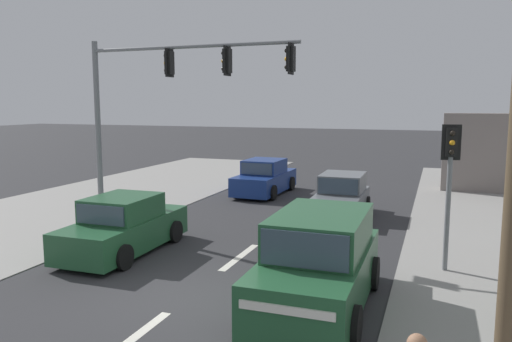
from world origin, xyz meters
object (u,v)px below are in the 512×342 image
sedan_kerbside_parked (265,178)px  suv_receding_far (319,264)px  sedan_oncoming_mid (124,227)px  hatchback_oncoming_near (341,197)px  utility_pole_foreground_right (512,49)px  pedestal_signal_right_kerb (450,173)px  traffic_signal_mast (160,93)px

sedan_kerbside_parked → suv_receding_far: suv_receding_far is taller
sedan_oncoming_mid → sedan_kerbside_parked: bearing=85.9°
hatchback_oncoming_near → sedan_oncoming_mid: size_ratio=0.86×
suv_receding_far → sedan_kerbside_parked: bearing=114.1°
utility_pole_foreground_right → suv_receding_far: 5.27m
pedestal_signal_right_kerb → utility_pole_foreground_right: bearing=-83.6°
utility_pole_foreground_right → sedan_kerbside_parked: utility_pole_foreground_right is taller
pedestal_signal_right_kerb → suv_receding_far: size_ratio=0.78×
utility_pole_foreground_right → pedestal_signal_right_kerb: 5.67m
pedestal_signal_right_kerb → sedan_kerbside_parked: bearing=132.1°
traffic_signal_mast → pedestal_signal_right_kerb: 8.58m
hatchback_oncoming_near → pedestal_signal_right_kerb: bearing=-55.3°
sedan_oncoming_mid → sedan_kerbside_parked: (0.70, 9.70, 0.00)m
traffic_signal_mast → sedan_oncoming_mid: size_ratio=1.62×
pedestal_signal_right_kerb → traffic_signal_mast: bearing=174.2°
sedan_kerbside_parked → utility_pole_foreground_right: bearing=-58.9°
traffic_signal_mast → pedestal_signal_right_kerb: bearing=-5.8°
hatchback_oncoming_near → suv_receding_far: (1.07, -8.17, 0.18)m
sedan_oncoming_mid → suv_receding_far: bearing=-17.2°
traffic_signal_mast → utility_pole_foreground_right: bearing=-33.9°
utility_pole_foreground_right → suv_receding_far: size_ratio=1.94×
sedan_oncoming_mid → sedan_kerbside_parked: same height
hatchback_oncoming_near → suv_receding_far: suv_receding_far is taller
hatchback_oncoming_near → sedan_oncoming_mid: (-4.78, -6.36, 0.00)m
sedan_kerbside_parked → hatchback_oncoming_near: bearing=-39.3°
traffic_signal_mast → suv_receding_far: size_ratio=1.51×
traffic_signal_mast → sedan_kerbside_parked: size_ratio=1.61×
pedestal_signal_right_kerb → hatchback_oncoming_near: size_ratio=0.97×
pedestal_signal_right_kerb → sedan_oncoming_mid: 8.53m
suv_receding_far → sedan_oncoming_mid: bearing=162.8°
traffic_signal_mast → sedan_kerbside_parked: 8.39m
traffic_signal_mast → sedan_oncoming_mid: bearing=-88.4°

